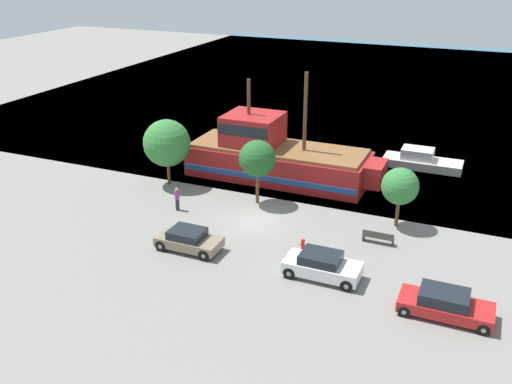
# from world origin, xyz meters

# --- Properties ---
(ground_plane) EXTENTS (160.00, 160.00, 0.00)m
(ground_plane) POSITION_xyz_m (0.00, 0.00, 0.00)
(ground_plane) COLOR gray
(water_surface) EXTENTS (80.00, 80.00, 0.00)m
(water_surface) POSITION_xyz_m (0.00, 44.00, 0.00)
(water_surface) COLOR #38667F
(water_surface) RESTS_ON ground
(pirate_ship) EXTENTS (15.66, 5.08, 8.69)m
(pirate_ship) POSITION_xyz_m (-1.58, 7.98, 1.78)
(pirate_ship) COLOR #A31E1E
(pirate_ship) RESTS_ON water_surface
(moored_boat_dockside) EXTENTS (6.45, 2.34, 1.60)m
(moored_boat_dockside) POSITION_xyz_m (8.91, 15.00, 0.58)
(moored_boat_dockside) COLOR #B7B2A8
(moored_boat_dockside) RESTS_ON water_surface
(parked_car_curb_front) EXTENTS (3.97, 1.95, 1.34)m
(parked_car_curb_front) POSITION_xyz_m (-2.02, -5.30, 0.68)
(parked_car_curb_front) COLOR #7F705B
(parked_car_curb_front) RESTS_ON ground_plane
(parked_car_curb_mid) EXTENTS (4.27, 2.00, 1.49)m
(parked_car_curb_mid) POSITION_xyz_m (6.42, -5.15, 0.75)
(parked_car_curb_mid) COLOR white
(parked_car_curb_mid) RESTS_ON ground_plane
(parked_car_curb_rear) EXTENTS (4.62, 2.02, 1.40)m
(parked_car_curb_rear) POSITION_xyz_m (13.17, -6.25, 0.69)
(parked_car_curb_rear) COLOR #B21E1E
(parked_car_curb_rear) RESTS_ON ground_plane
(fire_hydrant) EXTENTS (0.42, 0.25, 0.76)m
(fire_hydrant) POSITION_xyz_m (4.41, -2.57, 0.41)
(fire_hydrant) COLOR red
(fire_hydrant) RESTS_ON ground_plane
(bench_promenade_east) EXTENTS (1.96, 0.45, 0.85)m
(bench_promenade_east) POSITION_xyz_m (8.49, 0.05, 0.45)
(bench_promenade_east) COLOR #4C4742
(bench_promenade_east) RESTS_ON ground_plane
(pedestrian_walking_near) EXTENTS (0.32, 0.32, 1.70)m
(pedestrian_walking_near) POSITION_xyz_m (-5.59, -0.58, 0.86)
(pedestrian_walking_near) COLOR #232838
(pedestrian_walking_near) RESTS_ON ground_plane
(tree_row_east) EXTENTS (3.62, 3.62, 5.18)m
(tree_row_east) POSITION_xyz_m (-8.68, 3.39, 3.36)
(tree_row_east) COLOR brown
(tree_row_east) RESTS_ON ground_plane
(tree_row_mideast) EXTENTS (2.63, 2.63, 4.73)m
(tree_row_mideast) POSITION_xyz_m (-0.91, 2.81, 3.40)
(tree_row_mideast) COLOR brown
(tree_row_mideast) RESTS_ON ground_plane
(tree_row_midwest) EXTENTS (2.44, 2.44, 4.08)m
(tree_row_midwest) POSITION_xyz_m (9.07, 3.03, 2.84)
(tree_row_midwest) COLOR brown
(tree_row_midwest) RESTS_ON ground_plane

